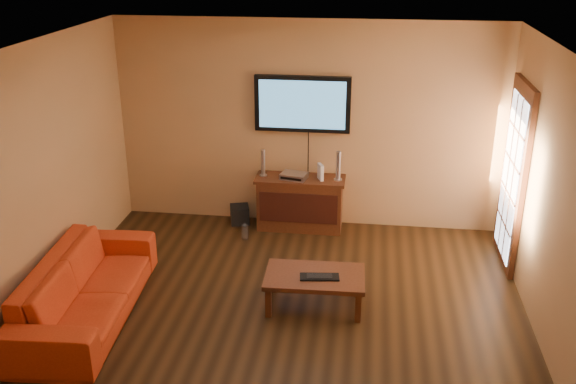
% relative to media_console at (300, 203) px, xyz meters
% --- Properties ---
extents(ground_plane, '(5.00, 5.00, 0.00)m').
position_rel_media_console_xyz_m(ground_plane, '(0.07, -2.27, -0.36)').
color(ground_plane, black).
rests_on(ground_plane, ground).
extents(room_walls, '(5.00, 5.00, 5.00)m').
position_rel_media_console_xyz_m(room_walls, '(0.07, -1.64, 1.33)').
color(room_walls, tan).
rests_on(room_walls, ground).
extents(french_door, '(0.07, 1.02, 2.22)m').
position_rel_media_console_xyz_m(french_door, '(2.53, -0.57, 0.69)').
color(french_door, '#441F0F').
rests_on(french_door, ground).
extents(media_console, '(1.16, 0.45, 0.71)m').
position_rel_media_console_xyz_m(media_console, '(0.00, 0.00, 0.00)').
color(media_console, '#441F0F').
rests_on(media_console, ground).
extents(television, '(1.22, 0.08, 0.72)m').
position_rel_media_console_xyz_m(television, '(-0.00, 0.18, 1.28)').
color(television, black).
rests_on(television, ground).
extents(coffee_table, '(1.05, 0.65, 0.37)m').
position_rel_media_console_xyz_m(coffee_table, '(0.37, -1.92, -0.03)').
color(coffee_table, '#441F0F').
rests_on(coffee_table, ground).
extents(sofa, '(0.80, 2.25, 0.86)m').
position_rel_media_console_xyz_m(sofa, '(-1.90, -2.40, 0.07)').
color(sofa, red).
rests_on(sofa, ground).
extents(speaker_left, '(0.10, 0.10, 0.36)m').
position_rel_media_console_xyz_m(speaker_left, '(-0.49, 0.02, 0.51)').
color(speaker_left, silver).
rests_on(speaker_left, media_console).
extents(speaker_right, '(0.11, 0.11, 0.38)m').
position_rel_media_console_xyz_m(speaker_right, '(0.49, -0.01, 0.53)').
color(speaker_right, silver).
rests_on(speaker_right, media_console).
extents(av_receiver, '(0.37, 0.30, 0.07)m').
position_rel_media_console_xyz_m(av_receiver, '(-0.08, -0.03, 0.39)').
color(av_receiver, silver).
rests_on(av_receiver, media_console).
extents(game_console, '(0.10, 0.16, 0.21)m').
position_rel_media_console_xyz_m(game_console, '(0.26, -0.02, 0.45)').
color(game_console, white).
rests_on(game_console, media_console).
extents(subwoofer, '(0.30, 0.30, 0.24)m').
position_rel_media_console_xyz_m(subwoofer, '(-0.83, 0.05, -0.24)').
color(subwoofer, black).
rests_on(subwoofer, ground).
extents(bottle, '(0.08, 0.08, 0.23)m').
position_rel_media_console_xyz_m(bottle, '(-0.66, -0.45, -0.25)').
color(bottle, white).
rests_on(bottle, ground).
extents(keyboard, '(0.42, 0.20, 0.02)m').
position_rel_media_console_xyz_m(keyboard, '(0.43, -1.97, 0.03)').
color(keyboard, black).
rests_on(keyboard, coffee_table).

